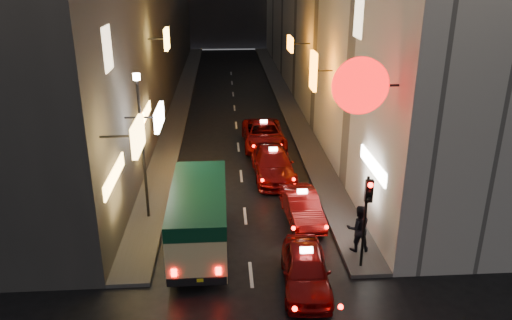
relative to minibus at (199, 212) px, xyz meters
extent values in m
cube|color=#FFC159|center=(-1.87, -0.84, 3.35)|extent=(0.18, 1.84, 1.04)
cube|color=white|center=(-1.70, 3.49, 2.75)|extent=(0.18, 2.18, 0.83)
cube|color=yellow|center=(-2.08, 11.88, 4.87)|extent=(0.18, 1.41, 1.19)
cube|color=#FFC159|center=(-3.12, 0.46, 1.41)|extent=(0.10, 3.52, 0.55)
cube|color=yellow|center=(-3.12, 6.27, 1.41)|extent=(0.10, 3.73, 0.55)
cube|color=#FFC159|center=(-3.12, 9.18, 1.41)|extent=(0.10, 2.74, 0.55)
cube|color=#FFE5B2|center=(-3.13, 1.61, 5.91)|extent=(0.06, 1.30, 1.60)
cylinder|color=#F20A0A|center=(5.56, -1.01, 5.00)|extent=(1.90, 0.18, 1.90)
cube|color=orange|center=(5.83, 9.12, 3.51)|extent=(0.18, 1.36, 2.01)
cube|color=orange|center=(5.52, 16.34, 3.90)|extent=(0.18, 1.97, 0.94)
cube|color=white|center=(6.84, 0.86, 1.41)|extent=(0.10, 3.31, 0.55)
cube|color=#FFE5B2|center=(6.85, 4.61, 6.61)|extent=(0.06, 1.30, 1.60)
cube|color=#464441|center=(-2.39, 23.61, -1.52)|extent=(1.50, 52.00, 0.15)
cube|color=#464441|center=(6.11, 23.61, -1.52)|extent=(1.50, 52.00, 0.15)
cube|color=beige|center=(0.00, -0.02, -0.16)|extent=(2.06, 5.82, 2.13)
cube|color=#0A3620|center=(0.00, -0.02, 0.66)|extent=(2.08, 5.84, 0.53)
cube|color=black|center=(0.00, 0.27, 0.05)|extent=(2.08, 3.50, 0.48)
cube|color=black|center=(0.00, -2.88, -1.08)|extent=(2.00, 0.19, 0.29)
cube|color=#FF0A05|center=(-0.73, -2.95, -0.69)|extent=(0.17, 0.06, 0.27)
cube|color=#FF0A05|center=(0.73, -2.95, -0.69)|extent=(0.17, 0.06, 0.27)
cylinder|color=black|center=(-0.90, 1.84, -1.23)|extent=(0.21, 0.74, 0.74)
cylinder|color=black|center=(0.90, -1.88, -1.23)|extent=(0.21, 0.74, 0.74)
imported|color=#690909|center=(3.68, -2.69, -0.82)|extent=(2.32, 5.01, 1.56)
cube|color=white|center=(3.68, -2.69, 0.05)|extent=(0.43, 0.21, 0.16)
sphere|color=#FF0A05|center=(2.99, -4.91, -0.79)|extent=(0.16, 0.16, 0.16)
sphere|color=#FF0A05|center=(4.37, -4.91, -0.79)|extent=(0.16, 0.16, 0.16)
imported|color=#690909|center=(4.28, 2.11, -0.86)|extent=(2.22, 4.74, 1.47)
cube|color=white|center=(4.28, 2.11, -0.04)|extent=(0.43, 0.21, 0.16)
sphere|color=#FF0A05|center=(3.63, 0.01, -0.84)|extent=(0.16, 0.16, 0.16)
sphere|color=#FF0A05|center=(4.93, 0.01, -0.84)|extent=(0.16, 0.16, 0.16)
imported|color=#690909|center=(3.51, 6.91, -0.75)|extent=(2.31, 5.35, 1.69)
cube|color=white|center=(3.51, 6.91, 0.18)|extent=(0.42, 0.19, 0.16)
sphere|color=#FF0A05|center=(2.77, 4.50, -0.73)|extent=(0.16, 0.16, 0.16)
sphere|color=#FF0A05|center=(4.26, 4.50, -0.73)|extent=(0.16, 0.16, 0.16)
imported|color=#690909|center=(3.42, 11.71, -0.73)|extent=(2.30, 5.47, 1.73)
cube|color=white|center=(3.42, 11.71, 0.23)|extent=(0.42, 0.19, 0.16)
sphere|color=#FF0A05|center=(2.65, 9.24, -0.70)|extent=(0.16, 0.16, 0.16)
sphere|color=#FF0A05|center=(4.18, 9.24, -0.70)|extent=(0.16, 0.16, 0.16)
imported|color=black|center=(5.98, -0.72, -0.39)|extent=(0.79, 0.50, 2.10)
cylinder|color=black|center=(5.86, -1.79, 0.31)|extent=(0.10, 0.10, 3.50)
cube|color=black|center=(5.86, -1.97, 1.61)|extent=(0.26, 0.18, 0.80)
sphere|color=#FF0A05|center=(5.86, -2.08, 1.88)|extent=(0.18, 0.18, 0.18)
sphere|color=black|center=(5.86, -2.08, 1.61)|extent=(0.17, 0.17, 0.17)
sphere|color=black|center=(5.86, -2.08, 1.34)|extent=(0.17, 0.17, 0.17)
cylinder|color=black|center=(-2.34, 2.61, 1.56)|extent=(0.12, 0.12, 6.00)
cylinder|color=#FFE5BF|center=(-2.34, 2.61, 4.66)|extent=(0.28, 0.28, 0.25)
camera|label=1|loc=(1.04, -16.98, 8.68)|focal=35.00mm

